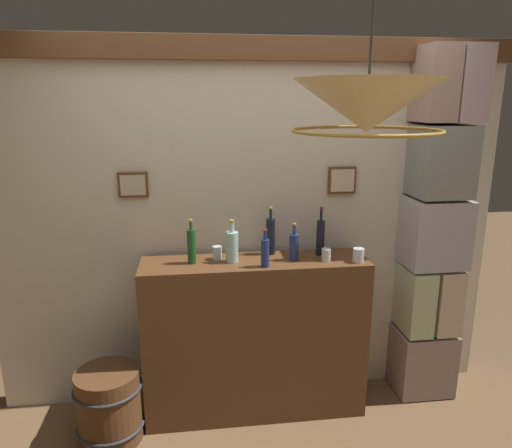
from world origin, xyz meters
TOP-DOWN VIEW (x-y plane):
  - panelled_rear_partition at (-0.00, 1.10)m, footprint 3.35×0.15m
  - stone_pillar at (1.21, 0.93)m, footprint 0.39×0.37m
  - bar_shelf_unit at (0.00, 0.84)m, footprint 1.42×0.36m
  - liquor_bottle_gin at (-0.14, 0.84)m, footprint 0.08×0.08m
  - liquor_bottle_mezcal at (0.05, 0.72)m, footprint 0.05×0.05m
  - liquor_bottle_sherry at (0.43, 0.90)m, footprint 0.05×0.05m
  - liquor_bottle_vodka at (-0.39, 0.85)m, footprint 0.05×0.05m
  - liquor_bottle_bourbon at (0.12, 0.96)m, footprint 0.06×0.06m
  - liquor_bottle_brandy at (0.24, 0.83)m, footprint 0.06×0.06m
  - glass_tumbler_rocks at (-0.23, 0.90)m, footprint 0.06×0.06m
  - glass_tumbler_highball at (0.44, 0.79)m, footprint 0.06×0.06m
  - glass_tumbler_shot at (0.63, 0.74)m, footprint 0.07×0.07m
  - pendant_lamp at (0.38, 0.04)m, footprint 0.64×0.64m
  - wooden_barrel at (-0.92, 0.66)m, footprint 0.41×0.41m

SIDE VIEW (x-z plane):
  - wooden_barrel at x=-0.92m, z-range 0.00..0.46m
  - bar_shelf_unit at x=0.00m, z-range 0.00..1.06m
  - glass_tumbler_highball at x=0.44m, z-range 1.06..1.13m
  - glass_tumbler_rocks at x=-0.23m, z-range 1.06..1.14m
  - glass_tumbler_shot at x=0.63m, z-range 1.06..1.14m
  - liquor_bottle_brandy at x=0.24m, z-range 1.03..1.26m
  - liquor_bottle_mezcal at x=0.05m, z-range 1.03..1.26m
  - liquor_bottle_gin at x=-0.14m, z-range 1.03..1.29m
  - liquor_bottle_vodka at x=-0.39m, z-range 1.03..1.31m
  - stone_pillar at x=1.21m, z-range 0.00..2.34m
  - liquor_bottle_sherry at x=0.43m, z-range 1.02..1.34m
  - liquor_bottle_bourbon at x=0.12m, z-range 1.02..1.34m
  - panelled_rear_partition at x=0.00m, z-range 0.08..2.48m
  - pendant_lamp at x=0.38m, z-range 1.71..2.28m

